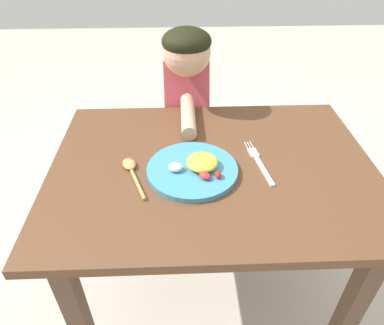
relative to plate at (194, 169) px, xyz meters
The scene contains 6 objects.
ground_plane 0.76m from the plate, 31.54° to the left, with size 8.00×8.00×0.00m, color beige.
dining_table 0.15m from the plate, 31.54° to the left, with size 1.01×0.75×0.74m.
plate is the anchor object (origin of this frame).
fork 0.21m from the plate, 10.20° to the left, with size 0.06×0.23×0.01m.
spoon 0.19m from the plate, behind, with size 0.09×0.19×0.02m.
person 0.52m from the plate, 91.02° to the left, with size 0.18×0.46×1.05m.
Camera 1 is at (-0.10, -0.86, 1.41)m, focal length 32.56 mm.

